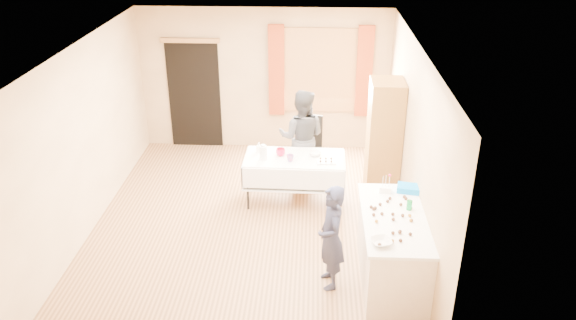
# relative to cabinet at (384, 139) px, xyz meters

# --- Properties ---
(floor) EXTENTS (4.50, 5.50, 0.02)m
(floor) POSITION_rel_cabinet_xyz_m (-1.99, -1.02, -0.94)
(floor) COLOR #9E7047
(floor) RESTS_ON ground
(ceiling) EXTENTS (4.50, 5.50, 0.02)m
(ceiling) POSITION_rel_cabinet_xyz_m (-1.99, -1.02, 1.68)
(ceiling) COLOR white
(ceiling) RESTS_ON floor
(wall_back) EXTENTS (4.50, 0.02, 2.60)m
(wall_back) POSITION_rel_cabinet_xyz_m (-1.99, 1.74, 0.37)
(wall_back) COLOR tan
(wall_back) RESTS_ON floor
(wall_front) EXTENTS (4.50, 0.02, 2.60)m
(wall_front) POSITION_rel_cabinet_xyz_m (-1.99, -3.78, 0.37)
(wall_front) COLOR tan
(wall_front) RESTS_ON floor
(wall_left) EXTENTS (0.02, 5.50, 2.60)m
(wall_left) POSITION_rel_cabinet_xyz_m (-4.25, -1.02, 0.37)
(wall_left) COLOR tan
(wall_left) RESTS_ON floor
(wall_right) EXTENTS (0.02, 5.50, 2.60)m
(wall_right) POSITION_rel_cabinet_xyz_m (0.27, -1.02, 0.37)
(wall_right) COLOR tan
(wall_right) RESTS_ON floor
(window_frame) EXTENTS (1.32, 0.06, 1.52)m
(window_frame) POSITION_rel_cabinet_xyz_m (-0.99, 1.70, 0.57)
(window_frame) COLOR olive
(window_frame) RESTS_ON wall_back
(window_pane) EXTENTS (1.20, 0.02, 1.40)m
(window_pane) POSITION_rel_cabinet_xyz_m (-0.99, 1.68, 0.57)
(window_pane) COLOR white
(window_pane) RESTS_ON wall_back
(curtain_left) EXTENTS (0.28, 0.06, 1.65)m
(curtain_left) POSITION_rel_cabinet_xyz_m (-1.77, 1.65, 0.57)
(curtain_left) COLOR maroon
(curtain_left) RESTS_ON wall_back
(curtain_right) EXTENTS (0.28, 0.06, 1.65)m
(curtain_right) POSITION_rel_cabinet_xyz_m (-0.21, 1.65, 0.57)
(curtain_right) COLOR maroon
(curtain_right) RESTS_ON wall_back
(doorway) EXTENTS (0.95, 0.04, 2.00)m
(doorway) POSITION_rel_cabinet_xyz_m (-3.29, 1.71, 0.07)
(doorway) COLOR black
(doorway) RESTS_ON floor
(door_lintel) EXTENTS (1.05, 0.06, 0.08)m
(door_lintel) POSITION_rel_cabinet_xyz_m (-3.29, 1.68, 1.09)
(door_lintel) COLOR olive
(door_lintel) RESTS_ON wall_back
(cabinet) EXTENTS (0.50, 0.60, 1.87)m
(cabinet) POSITION_rel_cabinet_xyz_m (0.00, 0.00, 0.00)
(cabinet) COLOR brown
(cabinet) RESTS_ON floor
(counter) EXTENTS (0.78, 1.65, 0.91)m
(counter) POSITION_rel_cabinet_xyz_m (-0.10, -2.26, -0.48)
(counter) COLOR beige
(counter) RESTS_ON floor
(party_table) EXTENTS (1.55, 0.82, 0.75)m
(party_table) POSITION_rel_cabinet_xyz_m (-1.37, -0.34, -0.49)
(party_table) COLOR black
(party_table) RESTS_ON floor
(chair) EXTENTS (0.51, 0.51, 1.04)m
(chair) POSITION_rel_cabinet_xyz_m (-1.19, 0.56, -0.62)
(chair) COLOR black
(chair) RESTS_ON floor
(girl) EXTENTS (0.62, 0.52, 1.35)m
(girl) POSITION_rel_cabinet_xyz_m (-0.86, -2.38, -0.26)
(girl) COLOR #1D1F3A
(girl) RESTS_ON floor
(woman) EXTENTS (0.93, 0.81, 1.59)m
(woman) POSITION_rel_cabinet_xyz_m (-1.28, 0.32, -0.14)
(woman) COLOR black
(woman) RESTS_ON floor
(soda_can) EXTENTS (0.07, 0.07, 0.12)m
(soda_can) POSITION_rel_cabinet_xyz_m (0.08, -2.08, 0.04)
(soda_can) COLOR #107733
(soda_can) RESTS_ON counter
(mixing_bowl) EXTENTS (0.35, 0.35, 0.06)m
(mixing_bowl) POSITION_rel_cabinet_xyz_m (-0.33, -2.84, 0.00)
(mixing_bowl) COLOR white
(mixing_bowl) RESTS_ON counter
(foam_block) EXTENTS (0.16, 0.12, 0.08)m
(foam_block) POSITION_rel_cabinet_xyz_m (-0.16, -1.66, 0.02)
(foam_block) COLOR white
(foam_block) RESTS_ON counter
(blue_basket) EXTENTS (0.33, 0.26, 0.08)m
(blue_basket) POSITION_rel_cabinet_xyz_m (0.15, -1.62, 0.02)
(blue_basket) COLOR #0675D9
(blue_basket) RESTS_ON counter
(pitcher) EXTENTS (0.14, 0.14, 0.22)m
(pitcher) POSITION_rel_cabinet_xyz_m (-1.83, -0.44, -0.07)
(pitcher) COLOR silver
(pitcher) RESTS_ON party_table
(cup_red) EXTENTS (0.20, 0.20, 0.11)m
(cup_red) POSITION_rel_cabinet_xyz_m (-1.58, -0.29, -0.13)
(cup_red) COLOR red
(cup_red) RESTS_ON party_table
(cup_rainbow) EXTENTS (0.11, 0.11, 0.10)m
(cup_rainbow) POSITION_rel_cabinet_xyz_m (-1.43, -0.48, -0.13)
(cup_rainbow) COLOR red
(cup_rainbow) RESTS_ON party_table
(small_bowl) EXTENTS (0.21, 0.21, 0.06)m
(small_bowl) POSITION_rel_cabinet_xyz_m (-1.06, -0.26, -0.15)
(small_bowl) COLOR white
(small_bowl) RESTS_ON party_table
(pastry_tray) EXTENTS (0.30, 0.23, 0.02)m
(pastry_tray) POSITION_rel_cabinet_xyz_m (-0.90, -0.48, -0.17)
(pastry_tray) COLOR white
(pastry_tray) RESTS_ON party_table
(bottle) EXTENTS (0.10, 0.10, 0.15)m
(bottle) POSITION_rel_cabinet_xyz_m (-1.93, -0.17, -0.11)
(bottle) COLOR white
(bottle) RESTS_ON party_table
(cake_balls) EXTENTS (0.52, 1.12, 0.04)m
(cake_balls) POSITION_rel_cabinet_xyz_m (-0.12, -2.28, -0.00)
(cake_balls) COLOR #3F2314
(cake_balls) RESTS_ON counter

